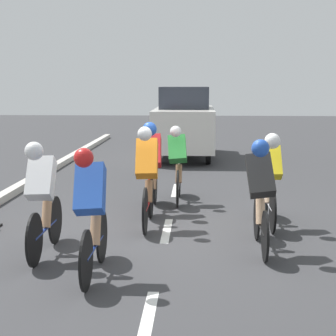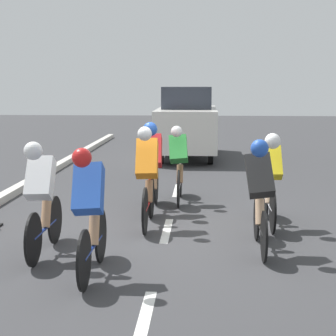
{
  "view_description": "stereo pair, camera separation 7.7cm",
  "coord_description": "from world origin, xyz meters",
  "px_view_note": "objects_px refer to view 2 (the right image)",
  "views": [
    {
      "loc": [
        -0.46,
        8.17,
        2.19
      ],
      "look_at": [
        -0.02,
        0.02,
        0.95
      ],
      "focal_mm": 60.0,
      "sensor_mm": 36.0,
      "label": 1
    },
    {
      "loc": [
        -0.53,
        8.17,
        2.19
      ],
      "look_at": [
        -0.02,
        0.02,
        0.95
      ],
      "focal_mm": 60.0,
      "sensor_mm": 36.0,
      "label": 2
    }
  ],
  "objects_px": {
    "cyclist_red": "(153,165)",
    "support_car": "(187,122)",
    "cyclist_orange": "(147,175)",
    "cyclist_green": "(179,163)",
    "cyclist_white": "(41,195)",
    "cyclist_yellow": "(270,177)",
    "cyclist_black": "(260,192)",
    "cyclist_blue": "(90,209)"
  },
  "relations": [
    {
      "from": "cyclist_yellow",
      "to": "support_car",
      "type": "height_order",
      "value": "support_car"
    },
    {
      "from": "cyclist_red",
      "to": "cyclist_blue",
      "type": "xyz_separation_m",
      "value": [
        0.4,
        3.32,
        -0.03
      ]
    },
    {
      "from": "cyclist_white",
      "to": "support_car",
      "type": "bearing_deg",
      "value": -99.09
    },
    {
      "from": "cyclist_white",
      "to": "cyclist_orange",
      "type": "bearing_deg",
      "value": -127.63
    },
    {
      "from": "cyclist_black",
      "to": "cyclist_red",
      "type": "relative_size",
      "value": 0.94
    },
    {
      "from": "cyclist_white",
      "to": "cyclist_blue",
      "type": "xyz_separation_m",
      "value": [
        -0.77,
        0.75,
        0.0
      ]
    },
    {
      "from": "cyclist_yellow",
      "to": "cyclist_red",
      "type": "xyz_separation_m",
      "value": [
        1.88,
        -0.89,
        0.04
      ]
    },
    {
      "from": "cyclist_red",
      "to": "cyclist_blue",
      "type": "height_order",
      "value": "cyclist_red"
    },
    {
      "from": "cyclist_orange",
      "to": "cyclist_red",
      "type": "height_order",
      "value": "cyclist_orange"
    },
    {
      "from": "cyclist_red",
      "to": "cyclist_yellow",
      "type": "bearing_deg",
      "value": 154.58
    },
    {
      "from": "cyclist_black",
      "to": "cyclist_yellow",
      "type": "bearing_deg",
      "value": -102.19
    },
    {
      "from": "cyclist_orange",
      "to": "cyclist_green",
      "type": "xyz_separation_m",
      "value": [
        -0.4,
        -1.81,
        -0.06
      ]
    },
    {
      "from": "cyclist_green",
      "to": "cyclist_blue",
      "type": "bearing_deg",
      "value": 78.75
    },
    {
      "from": "cyclist_red",
      "to": "support_car",
      "type": "bearing_deg",
      "value": -93.03
    },
    {
      "from": "cyclist_orange",
      "to": "cyclist_green",
      "type": "distance_m",
      "value": 1.85
    },
    {
      "from": "cyclist_yellow",
      "to": "cyclist_green",
      "type": "xyz_separation_m",
      "value": [
        1.47,
        -1.68,
        -0.03
      ]
    },
    {
      "from": "cyclist_yellow",
      "to": "cyclist_black",
      "type": "distance_m",
      "value": 1.36
    },
    {
      "from": "cyclist_orange",
      "to": "cyclist_yellow",
      "type": "bearing_deg",
      "value": -175.94
    },
    {
      "from": "cyclist_orange",
      "to": "cyclist_blue",
      "type": "bearing_deg",
      "value": 79.63
    },
    {
      "from": "cyclist_red",
      "to": "support_car",
      "type": "xyz_separation_m",
      "value": [
        -0.38,
        -7.13,
        0.23
      ]
    },
    {
      "from": "cyclist_orange",
      "to": "cyclist_red",
      "type": "relative_size",
      "value": 0.99
    },
    {
      "from": "cyclist_yellow",
      "to": "cyclist_white",
      "type": "height_order",
      "value": "cyclist_white"
    },
    {
      "from": "cyclist_white",
      "to": "cyclist_red",
      "type": "distance_m",
      "value": 2.83
    },
    {
      "from": "cyclist_blue",
      "to": "cyclist_green",
      "type": "xyz_separation_m",
      "value": [
        -0.82,
        -4.11,
        -0.05
      ]
    },
    {
      "from": "cyclist_black",
      "to": "cyclist_white",
      "type": "relative_size",
      "value": 1.0
    },
    {
      "from": "support_car",
      "to": "cyclist_white",
      "type": "bearing_deg",
      "value": 80.91
    },
    {
      "from": "cyclist_white",
      "to": "cyclist_black",
      "type": "bearing_deg",
      "value": -172.85
    },
    {
      "from": "cyclist_red",
      "to": "support_car",
      "type": "relative_size",
      "value": 0.42
    },
    {
      "from": "cyclist_orange",
      "to": "support_car",
      "type": "xyz_separation_m",
      "value": [
        -0.36,
        -8.16,
        0.24
      ]
    },
    {
      "from": "cyclist_orange",
      "to": "cyclist_black",
      "type": "height_order",
      "value": "cyclist_orange"
    },
    {
      "from": "cyclist_black",
      "to": "cyclist_blue",
      "type": "xyz_separation_m",
      "value": [
        2.0,
        1.1,
        -0.01
      ]
    },
    {
      "from": "cyclist_white",
      "to": "cyclist_red",
      "type": "relative_size",
      "value": 0.94
    },
    {
      "from": "cyclist_yellow",
      "to": "cyclist_black",
      "type": "height_order",
      "value": "cyclist_black"
    },
    {
      "from": "cyclist_orange",
      "to": "cyclist_white",
      "type": "bearing_deg",
      "value": 52.37
    },
    {
      "from": "cyclist_orange",
      "to": "cyclist_yellow",
      "type": "relative_size",
      "value": 1.07
    },
    {
      "from": "cyclist_white",
      "to": "cyclist_green",
      "type": "bearing_deg",
      "value": -115.33
    },
    {
      "from": "cyclist_white",
      "to": "cyclist_blue",
      "type": "height_order",
      "value": "cyclist_blue"
    },
    {
      "from": "cyclist_blue",
      "to": "cyclist_yellow",
      "type": "bearing_deg",
      "value": -133.23
    },
    {
      "from": "cyclist_white",
      "to": "cyclist_yellow",
      "type": "bearing_deg",
      "value": -151.24
    },
    {
      "from": "cyclist_red",
      "to": "cyclist_green",
      "type": "relative_size",
      "value": 1.07
    },
    {
      "from": "cyclist_orange",
      "to": "cyclist_green",
      "type": "relative_size",
      "value": 1.06
    },
    {
      "from": "cyclist_orange",
      "to": "cyclist_black",
      "type": "relative_size",
      "value": 1.06
    }
  ]
}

